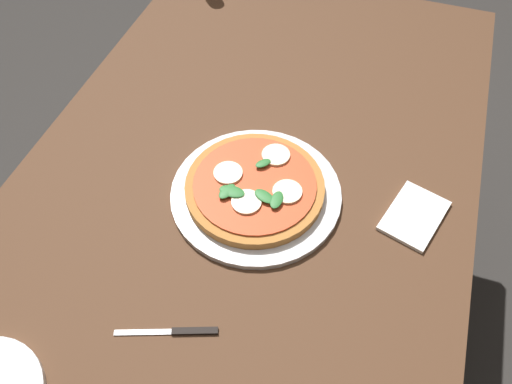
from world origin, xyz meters
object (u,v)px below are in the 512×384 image
object	(u,v)px
dining_table	(251,196)
pizza	(255,187)
knife	(179,331)
serving_tray	(256,193)
napkin	(414,216)

from	to	relation	value
dining_table	pizza	distance (m)	0.14
pizza	knife	bearing A→B (deg)	175.08
pizza	knife	world-z (taller)	pizza
dining_table	serving_tray	bearing A→B (deg)	-152.41
knife	serving_tray	bearing A→B (deg)	-5.49
pizza	knife	xyz separation A→B (m)	(-0.29, 0.03, -0.02)
pizza	knife	size ratio (longest dim) A/B	1.66
serving_tray	pizza	world-z (taller)	pizza
serving_tray	pizza	size ratio (longest dim) A/B	1.23
pizza	dining_table	bearing A→B (deg)	26.15
dining_table	napkin	world-z (taller)	napkin
dining_table	napkin	bearing A→B (deg)	-93.67
dining_table	napkin	size ratio (longest dim) A/B	10.69
serving_tray	napkin	world-z (taller)	serving_tray
knife	pizza	bearing A→B (deg)	-4.92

